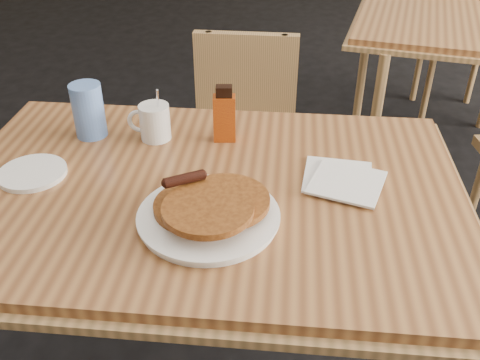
{
  "coord_description": "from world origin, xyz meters",
  "views": [
    {
      "loc": [
        0.17,
        -0.93,
        1.45
      ],
      "look_at": [
        0.05,
        0.03,
        0.8
      ],
      "focal_mm": 40.0,
      "sensor_mm": 36.0,
      "label": 1
    }
  ],
  "objects_px": {
    "main_table": "(204,200)",
    "coffee_mug": "(154,121)",
    "syrup_bottle": "(224,115)",
    "pancake_plate": "(209,211)",
    "chair_neighbor_far": "(461,19)",
    "chair_main_far": "(243,130)",
    "blue_tumbler": "(88,110)"
  },
  "relations": [
    {
      "from": "main_table",
      "to": "coffee_mug",
      "type": "xyz_separation_m",
      "value": [
        -0.17,
        0.21,
        0.09
      ]
    },
    {
      "from": "chair_main_far",
      "to": "syrup_bottle",
      "type": "height_order",
      "value": "syrup_bottle"
    },
    {
      "from": "blue_tumbler",
      "to": "chair_neighbor_far",
      "type": "bearing_deg",
      "value": 53.74
    },
    {
      "from": "main_table",
      "to": "chair_neighbor_far",
      "type": "relative_size",
      "value": 1.4
    },
    {
      "from": "main_table",
      "to": "syrup_bottle",
      "type": "xyz_separation_m",
      "value": [
        0.02,
        0.22,
        0.11
      ]
    },
    {
      "from": "syrup_bottle",
      "to": "blue_tumbler",
      "type": "relative_size",
      "value": 1.05
    },
    {
      "from": "main_table",
      "to": "pancake_plate",
      "type": "distance_m",
      "value": 0.15
    },
    {
      "from": "chair_main_far",
      "to": "main_table",
      "type": "bearing_deg",
      "value": -91.3
    },
    {
      "from": "main_table",
      "to": "blue_tumbler",
      "type": "relative_size",
      "value": 8.67
    },
    {
      "from": "main_table",
      "to": "pancake_plate",
      "type": "xyz_separation_m",
      "value": [
        0.04,
        -0.13,
        0.07
      ]
    },
    {
      "from": "chair_neighbor_far",
      "to": "blue_tumbler",
      "type": "height_order",
      "value": "chair_neighbor_far"
    },
    {
      "from": "chair_neighbor_far",
      "to": "chair_main_far",
      "type": "bearing_deg",
      "value": -125.99
    },
    {
      "from": "coffee_mug",
      "to": "syrup_bottle",
      "type": "bearing_deg",
      "value": 11.69
    },
    {
      "from": "chair_main_far",
      "to": "pancake_plate",
      "type": "bearing_deg",
      "value": -88.89
    },
    {
      "from": "chair_main_far",
      "to": "chair_neighbor_far",
      "type": "height_order",
      "value": "chair_neighbor_far"
    },
    {
      "from": "pancake_plate",
      "to": "blue_tumbler",
      "type": "bearing_deg",
      "value": 138.78
    },
    {
      "from": "chair_neighbor_far",
      "to": "pancake_plate",
      "type": "bearing_deg",
      "value": -112.99
    },
    {
      "from": "chair_neighbor_far",
      "to": "blue_tumbler",
      "type": "relative_size",
      "value": 6.21
    },
    {
      "from": "chair_neighbor_far",
      "to": "pancake_plate",
      "type": "distance_m",
      "value": 2.5
    },
    {
      "from": "chair_neighbor_far",
      "to": "pancake_plate",
      "type": "relative_size",
      "value": 2.99
    },
    {
      "from": "pancake_plate",
      "to": "coffee_mug",
      "type": "distance_m",
      "value": 0.39
    },
    {
      "from": "syrup_bottle",
      "to": "main_table",
      "type": "bearing_deg",
      "value": -101.53
    },
    {
      "from": "coffee_mug",
      "to": "syrup_bottle",
      "type": "distance_m",
      "value": 0.19
    },
    {
      "from": "pancake_plate",
      "to": "coffee_mug",
      "type": "xyz_separation_m",
      "value": [
        -0.21,
        0.34,
        0.03
      ]
    },
    {
      "from": "pancake_plate",
      "to": "coffee_mug",
      "type": "bearing_deg",
      "value": 121.43
    },
    {
      "from": "chair_neighbor_far",
      "to": "pancake_plate",
      "type": "height_order",
      "value": "chair_neighbor_far"
    },
    {
      "from": "main_table",
      "to": "chair_neighbor_far",
      "type": "bearing_deg",
      "value": 63.29
    },
    {
      "from": "coffee_mug",
      "to": "pancake_plate",
      "type": "bearing_deg",
      "value": -51.76
    },
    {
      "from": "pancake_plate",
      "to": "syrup_bottle",
      "type": "distance_m",
      "value": 0.36
    },
    {
      "from": "chair_main_far",
      "to": "syrup_bottle",
      "type": "distance_m",
      "value": 0.61
    },
    {
      "from": "main_table",
      "to": "syrup_bottle",
      "type": "bearing_deg",
      "value": 85.74
    },
    {
      "from": "blue_tumbler",
      "to": "syrup_bottle",
      "type": "bearing_deg",
      "value": 3.17
    }
  ]
}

